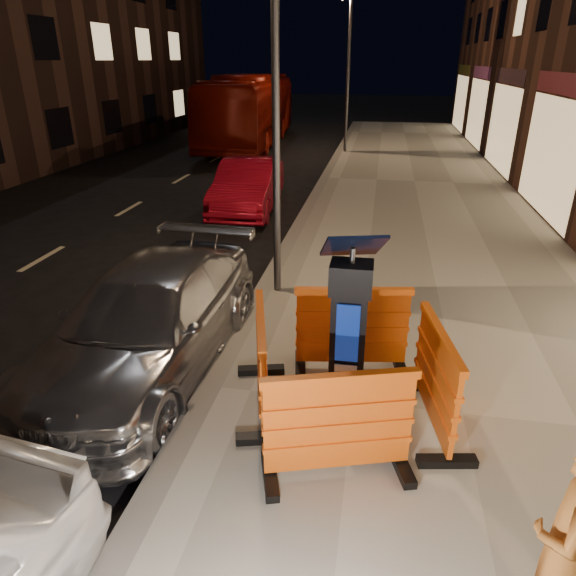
% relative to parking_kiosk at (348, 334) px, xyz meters
% --- Properties ---
extents(ground_plane, '(120.00, 120.00, 0.00)m').
position_rel_parking_kiosk_xyz_m(ground_plane, '(-1.67, 0.23, -1.17)').
color(ground_plane, black).
rests_on(ground_plane, ground).
extents(sidewalk, '(6.00, 60.00, 0.15)m').
position_rel_parking_kiosk_xyz_m(sidewalk, '(1.33, 0.23, -1.10)').
color(sidewalk, '#9A978C').
rests_on(sidewalk, ground).
extents(kerb, '(0.30, 60.00, 0.15)m').
position_rel_parking_kiosk_xyz_m(kerb, '(-1.67, 0.23, -1.10)').
color(kerb, slate).
rests_on(kerb, ground).
extents(parking_kiosk, '(0.77, 0.77, 2.05)m').
position_rel_parking_kiosk_xyz_m(parking_kiosk, '(0.00, 0.00, 0.00)').
color(parking_kiosk, black).
rests_on(parking_kiosk, sidewalk).
extents(barrier_front, '(1.58, 1.01, 1.14)m').
position_rel_parking_kiosk_xyz_m(barrier_front, '(0.00, -0.95, -0.45)').
color(barrier_front, '#EA5B11').
rests_on(barrier_front, sidewalk).
extents(barrier_back, '(1.54, 0.84, 1.14)m').
position_rel_parking_kiosk_xyz_m(barrier_back, '(0.00, 0.95, -0.45)').
color(barrier_back, '#EA5B11').
rests_on(barrier_back, sidewalk).
extents(barrier_kerbside, '(0.95, 1.57, 1.14)m').
position_rel_parking_kiosk_xyz_m(barrier_kerbside, '(-0.95, 0.00, -0.45)').
color(barrier_kerbside, '#EA5B11').
rests_on(barrier_kerbside, sidewalk).
extents(barrier_bldgside, '(0.86, 1.55, 1.14)m').
position_rel_parking_kiosk_xyz_m(barrier_bldgside, '(0.95, -0.00, -0.45)').
color(barrier_bldgside, '#EA5B11').
rests_on(barrier_bldgside, sidewalk).
extents(car_silver, '(2.10, 4.77, 1.36)m').
position_rel_parking_kiosk_xyz_m(car_silver, '(-2.65, 0.77, -1.17)').
color(car_silver, '#A8A8AD').
rests_on(car_silver, ground).
extents(car_red, '(1.75, 4.27, 1.38)m').
position_rel_parking_kiosk_xyz_m(car_red, '(-3.32, 8.65, -1.17)').
color(car_red, maroon).
rests_on(car_red, ground).
extents(bus_doubledecker, '(3.35, 11.64, 3.21)m').
position_rel_parking_kiosk_xyz_m(bus_doubledecker, '(-6.22, 20.49, -1.17)').
color(bus_doubledecker, maroon).
rests_on(bus_doubledecker, ground).
extents(man, '(0.67, 0.78, 1.79)m').
position_rel_parking_kiosk_xyz_m(man, '(1.53, -2.28, -0.13)').
color(man, '#9D5A23').
rests_on(man, sidewalk).
extents(street_lamp_mid, '(0.12, 0.12, 6.00)m').
position_rel_parking_kiosk_xyz_m(street_lamp_mid, '(-1.42, 3.23, 1.98)').
color(street_lamp_mid, '#3F3F44').
rests_on(street_lamp_mid, sidewalk).
extents(street_lamp_far, '(0.12, 0.12, 6.00)m').
position_rel_parking_kiosk_xyz_m(street_lamp_far, '(-1.42, 18.23, 1.98)').
color(street_lamp_far, '#3F3F44').
rests_on(street_lamp_far, sidewalk).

